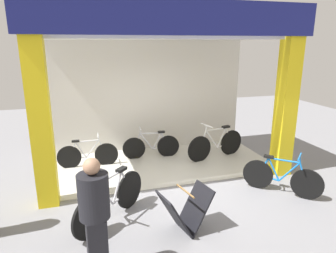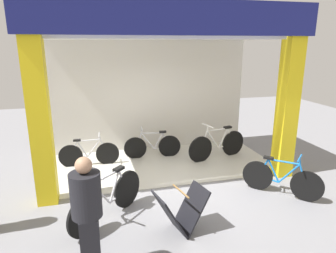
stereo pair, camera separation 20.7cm
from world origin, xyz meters
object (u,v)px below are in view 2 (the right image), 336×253
bicycle_inside_0 (153,146)px  bicycle_parked_1 (281,179)px  bicycle_parked_0 (108,199)px  bicycle_inside_1 (217,145)px  sandwich_board_sign (181,211)px  bicycle_inside_2 (89,154)px  pedestrian_0 (88,217)px

bicycle_inside_0 → bicycle_parked_1: 3.34m
bicycle_parked_0 → bicycle_inside_0: bearing=63.7°
bicycle_inside_1 → bicycle_parked_0: bicycle_parked_0 is taller
bicycle_parked_0 → sandwich_board_sign: bearing=-30.0°
bicycle_inside_0 → bicycle_inside_2: 1.64m
sandwich_board_sign → bicycle_inside_0: bearing=86.0°
pedestrian_0 → sandwich_board_sign: bearing=24.7°
bicycle_inside_1 → pedestrian_0: size_ratio=1.02×
bicycle_parked_1 → bicycle_parked_0: bearing=-179.2°
bicycle_inside_2 → bicycle_parked_0: size_ratio=1.14×
bicycle_inside_2 → bicycle_parked_0: bearing=-83.3°
sandwich_board_sign → bicycle_inside_1: bearing=56.9°
bicycle_parked_0 → pedestrian_0: bearing=-103.4°
bicycle_inside_1 → pedestrian_0: (-3.26, -3.48, 0.48)m
bicycle_inside_1 → bicycle_parked_1: 2.20m
bicycle_inside_0 → bicycle_inside_1: bearing=-16.5°
bicycle_parked_1 → bicycle_inside_2: bearing=146.0°
bicycle_parked_1 → pedestrian_0: 3.95m
bicycle_inside_2 → sandwich_board_sign: size_ratio=1.60×
bicycle_inside_0 → pedestrian_0: size_ratio=0.90×
bicycle_inside_0 → sandwich_board_sign: size_ratio=1.65×
bicycle_inside_1 → pedestrian_0: pedestrian_0 is taller
pedestrian_0 → bicycle_parked_1: bearing=19.8°
bicycle_parked_1 → sandwich_board_sign: size_ratio=1.27×
bicycle_inside_2 → bicycle_parked_0: (0.30, -2.53, 0.07)m
bicycle_parked_0 → sandwich_board_sign: bicycle_parked_0 is taller
bicycle_parked_0 → sandwich_board_sign: size_ratio=1.41×
sandwich_board_sign → bicycle_parked_1: bearing=16.7°
bicycle_inside_0 → pedestrian_0: 4.32m
bicycle_parked_0 → pedestrian_0: 1.40m
bicycle_inside_0 → bicycle_inside_1: (1.62, -0.48, 0.05)m
sandwich_board_sign → pedestrian_0: bearing=-155.3°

